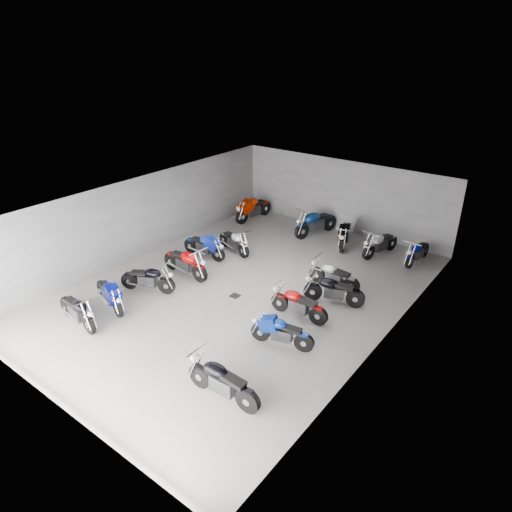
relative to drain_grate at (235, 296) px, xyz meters
The scene contains 22 objects.
ground 0.50m from the drain_grate, 90.00° to the left, with size 14.00×14.00×0.00m, color #989590.
wall_back 7.67m from the drain_grate, 90.00° to the left, with size 10.00×0.10×3.20m, color gray.
wall_left 5.27m from the drain_grate, behind, with size 0.10×14.00×3.20m, color gray.
wall_right 5.27m from the drain_grate, ahead, with size 0.10×14.00×3.20m, color gray.
ceiling 3.25m from the drain_grate, 90.00° to the left, with size 10.00×14.00×0.04m, color black.
drain_grate is the anchor object (origin of this frame).
motorcycle_left_a 5.01m from the drain_grate, 122.87° to the right, with size 2.04×0.46×0.90m.
motorcycle_left_b 4.10m from the drain_grate, 132.59° to the right, with size 1.99×0.69×0.89m.
motorcycle_left_c 3.04m from the drain_grate, 149.33° to the right, with size 1.90×0.90×0.88m.
motorcycle_left_d 2.44m from the drain_grate, behind, with size 2.22×0.47×0.97m.
motorcycle_left_e 3.36m from the drain_grate, 150.70° to the left, with size 2.03×0.42×0.89m.
motorcycle_left_f 3.58m from the drain_grate, 130.05° to the left, with size 1.91×0.68×0.86m.
motorcycle_right_a 4.89m from the drain_grate, 53.93° to the right, with size 2.12×0.43×0.93m.
motorcycle_right_c 3.13m from the drain_grate, 25.41° to the right, with size 1.86×0.60×0.83m.
motorcycle_right_d 2.44m from the drain_grate, ahead, with size 1.99×0.40×0.87m.
motorcycle_right_e 3.31m from the drain_grate, 29.29° to the left, with size 1.97×0.76×0.89m.
motorcycle_right_f 3.50m from the drain_grate, 47.49° to the left, with size 1.91×0.39×0.84m.
motorcycle_back_a 7.26m from the drain_grate, 122.72° to the left, with size 0.51×2.33×1.03m.
motorcycle_back_c 6.32m from the drain_grate, 95.23° to the left, with size 0.82×2.32×1.04m.
motorcycle_back_d 6.13m from the drain_grate, 80.63° to the left, with size 0.87×2.13×0.97m.
motorcycle_back_e 6.56m from the drain_grate, 67.08° to the left, with size 0.65×2.05×0.91m.
motorcycle_back_f 7.44m from the drain_grate, 57.42° to the left, with size 0.41×1.90×0.84m.
Camera 1 is at (8.67, -10.73, 7.93)m, focal length 32.00 mm.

